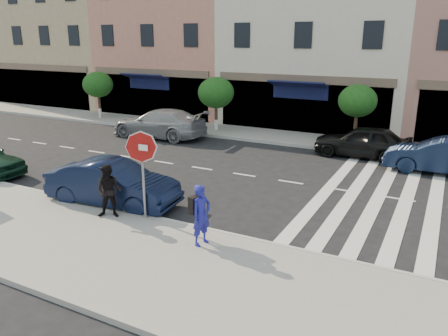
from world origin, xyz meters
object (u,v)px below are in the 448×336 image
car_near_mid (113,184)px  stop_sign (142,156)px  car_far_mid (362,141)px  photographer (201,215)px  car_far_right (443,156)px  walker (109,191)px  car_far_left (159,123)px

car_near_mid → stop_sign: bearing=-116.7°
car_far_mid → car_near_mid: bearing=-32.8°
photographer → car_far_mid: 11.68m
photographer → car_far_right: bearing=-13.4°
walker → car_far_right: bearing=22.0°
photographer → car_far_left: photographer is taller
car_far_mid → car_far_right: (3.43, -1.10, -0.00)m
stop_sign → walker: size_ratio=1.63×
walker → stop_sign: bearing=-3.2°
car_near_mid → walker: bearing=-148.4°
stop_sign → photographer: (2.42, -0.73, -1.12)m
photographer → walker: 3.40m
stop_sign → car_far_mid: stop_sign is taller
stop_sign → car_far_mid: 11.72m
stop_sign → car_far_mid: bearing=64.1°
stop_sign → walker: (-0.96, -0.43, -1.12)m
stop_sign → car_near_mid: (-1.82, 0.69, -1.34)m
car_far_left → car_far_right: size_ratio=1.20×
stop_sign → photographer: bearing=-20.5°
stop_sign → car_far_mid: size_ratio=0.61×
walker → car_far_left: bearing=91.3°
stop_sign → car_near_mid: size_ratio=0.59×
walker → car_far_right: (8.77, 10.12, -0.23)m
car_far_right → car_far_mid: bearing=-108.3°
walker → photographer: bearing=-32.1°
stop_sign → car_far_left: bearing=119.7°
photographer → car_near_mid: size_ratio=0.36×
car_far_mid → car_far_right: size_ratio=0.97×
stop_sign → walker: bearing=-160.0°
car_near_mid → car_far_right: size_ratio=1.00×
car_far_left → car_far_mid: car_far_left is taller
car_far_mid → stop_sign: bearing=-23.4°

